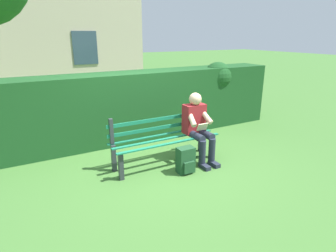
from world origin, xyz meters
TOP-DOWN VIEW (x-y plane):
  - ground at (0.00, 0.00)m, footprint 60.00×60.00m
  - park_bench at (0.00, -0.07)m, footprint 1.89×0.50m
  - person_seated at (-0.59, 0.10)m, footprint 0.44×0.73m
  - hedge_backdrop at (-0.29, -1.51)m, footprint 6.40×0.82m
  - building_facade at (1.93, -8.45)m, footprint 9.36×2.83m
  - backpack at (-0.14, 0.44)m, footprint 0.28×0.25m

SIDE VIEW (x-z plane):
  - ground at x=0.00m, z-range 0.00..0.00m
  - backpack at x=-0.14m, z-range 0.00..0.43m
  - park_bench at x=0.00m, z-range 0.00..0.89m
  - person_seated at x=-0.59m, z-range 0.04..1.24m
  - hedge_backdrop at x=-0.29m, z-range -0.03..1.51m
  - building_facade at x=1.93m, z-range 0.00..6.01m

